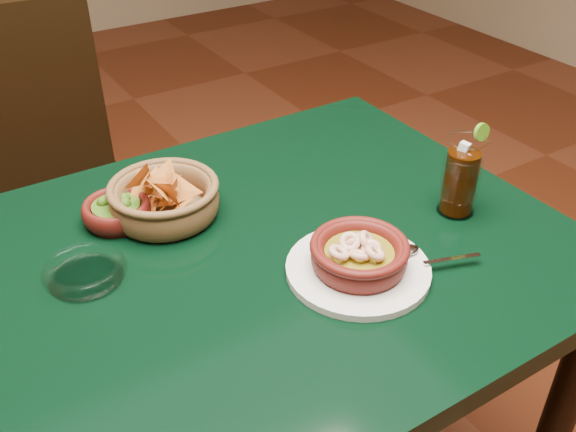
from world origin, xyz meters
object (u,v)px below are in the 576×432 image
shrimp_plate (359,258)px  chip_basket (164,199)px  dining_chair (42,197)px  cola_drink (461,177)px  dining_table (210,315)px

shrimp_plate → chip_basket: bearing=121.8°
shrimp_plate → chip_basket: (-0.19, 0.30, 0.01)m
dining_chair → cola_drink: 1.02m
chip_basket → cola_drink: cola_drink is taller
dining_chair → shrimp_plate: dining_chair is taller
dining_table → cola_drink: 0.48m
dining_table → dining_chair: size_ratio=1.24×
dining_chair → cola_drink: dining_chair is taller
shrimp_plate → cola_drink: cola_drink is taller
cola_drink → dining_table: bearing=168.7°
dining_table → shrimp_plate: shrimp_plate is taller
dining_table → dining_chair: dining_chair is taller
dining_chair → dining_table: bearing=-81.1°
shrimp_plate → dining_table: bearing=145.6°
chip_basket → dining_table: bearing=-92.6°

